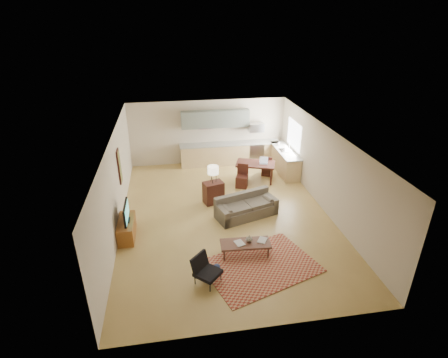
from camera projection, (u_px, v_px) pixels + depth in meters
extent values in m
plane|color=#AF8D49|center=(225.00, 215.00, 11.23)|extent=(9.00, 9.00, 0.00)
plane|color=white|center=(226.00, 135.00, 10.07)|extent=(9.00, 9.00, 0.00)
plane|color=beige|center=(208.00, 132.00, 14.66)|extent=(6.50, 0.00, 6.50)
plane|color=beige|center=(264.00, 277.00, 6.65)|extent=(6.50, 0.00, 6.50)
plane|color=beige|center=(116.00, 185.00, 10.18)|extent=(0.00, 9.00, 9.00)
plane|color=beige|center=(326.00, 170.00, 11.12)|extent=(0.00, 9.00, 9.00)
cube|color=#A5A8AD|center=(255.00, 152.00, 15.05)|extent=(0.62, 0.62, 0.90)
cube|color=#A5A8AD|center=(256.00, 127.00, 14.59)|extent=(0.62, 0.40, 0.35)
cube|color=slate|center=(215.00, 119.00, 14.29)|extent=(2.80, 0.34, 0.70)
cube|color=white|center=(294.00, 135.00, 13.70)|extent=(0.02, 1.40, 1.05)
cube|color=maroon|center=(261.00, 266.00, 8.96)|extent=(3.22, 2.70, 0.02)
imported|color=maroon|center=(236.00, 244.00, 9.14)|extent=(0.37, 0.40, 0.03)
imported|color=navy|center=(258.00, 239.00, 9.35)|extent=(0.48, 0.49, 0.02)
imported|color=black|center=(249.00, 238.00, 9.24)|extent=(0.24, 0.24, 0.19)
imported|color=beige|center=(279.00, 143.00, 14.39)|extent=(0.11, 0.11, 0.19)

